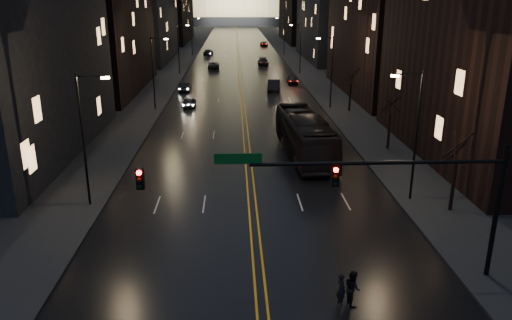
{
  "coord_description": "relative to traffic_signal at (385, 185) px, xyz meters",
  "views": [
    {
      "loc": [
        -1.14,
        -21.64,
        13.54
      ],
      "look_at": [
        0.27,
        10.25,
        3.06
      ],
      "focal_mm": 35.0,
      "sensor_mm": 36.0,
      "label": 1
    }
  ],
  "objects": [
    {
      "name": "streetlamp_right_mid",
      "position": [
        4.91,
        40.0,
        -0.02
      ],
      "size": [
        2.13,
        0.25,
        9.0
      ],
      "color": "black",
      "rests_on": "ground"
    },
    {
      "name": "streetlamp_right_dist",
      "position": [
        4.91,
        100.0,
        -0.02
      ],
      "size": [
        2.13,
        0.25,
        9.0
      ],
      "color": "black",
      "rests_on": "ground"
    },
    {
      "name": "oncoming_car_c",
      "position": [
        -11.02,
        77.94,
        -4.43
      ],
      "size": [
        2.4,
        4.92,
        1.35
      ],
      "primitive_type": "imported",
      "rotation": [
        0.0,
        0.0,
        3.18
      ],
      "color": "black",
      "rests_on": "ground"
    },
    {
      "name": "streetlamp_left_near",
      "position": [
        -16.72,
        10.0,
        -0.02
      ],
      "size": [
        2.13,
        0.25,
        9.0
      ],
      "color": "black",
      "rests_on": "ground"
    },
    {
      "name": "receding_car_c",
      "position": [
        -0.99,
        82.16,
        -4.35
      ],
      "size": [
        2.15,
        5.19,
        1.5
      ],
      "primitive_type": "imported",
      "rotation": [
        0.0,
        0.0,
        -0.01
      ],
      "color": "black",
      "rests_on": "ground"
    },
    {
      "name": "ground",
      "position": [
        -5.91,
        0.0,
        -5.1
      ],
      "size": [
        900.0,
        900.0,
        0.0
      ],
      "primitive_type": "plane",
      "color": "black",
      "rests_on": "ground"
    },
    {
      "name": "traffic_signal",
      "position": [
        0.0,
        0.0,
        0.0
      ],
      "size": [
        17.29,
        0.45,
        7.0
      ],
      "color": "black",
      "rests_on": "ground"
    },
    {
      "name": "building_left_far",
      "position": [
        -26.91,
        92.0,
        4.9
      ],
      "size": [
        12.0,
        34.0,
        20.0
      ],
      "primitive_type": "cube",
      "color": "black",
      "rests_on": "ground"
    },
    {
      "name": "pedestrian_a",
      "position": [
        -2.27,
        -2.0,
        -4.31
      ],
      "size": [
        0.55,
        0.67,
        1.59
      ],
      "primitive_type": "imported",
      "rotation": [
        0.0,
        0.0,
        1.91
      ],
      "color": "black",
      "rests_on": "ground"
    },
    {
      "name": "sidewalk_left",
      "position": [
        -19.91,
        130.0,
        -5.02
      ],
      "size": [
        8.0,
        320.0,
        0.16
      ],
      "primitive_type": "cube",
      "color": "black",
      "rests_on": "ground"
    },
    {
      "name": "pedestrian_b",
      "position": [
        -1.74,
        -2.0,
        -4.25
      ],
      "size": [
        0.58,
        0.9,
        1.72
      ],
      "primitive_type": "imported",
      "rotation": [
        0.0,
        0.0,
        1.73
      ],
      "color": "black",
      "rests_on": "ground"
    },
    {
      "name": "streetlamp_left_far",
      "position": [
        -16.72,
        70.0,
        -0.02
      ],
      "size": [
        2.13,
        0.25,
        9.0
      ],
      "color": "black",
      "rests_on": "ground"
    },
    {
      "name": "building_left_dist",
      "position": [
        -26.91,
        140.0,
        6.9
      ],
      "size": [
        12.0,
        40.0,
        24.0
      ],
      "primitive_type": "cube",
      "color": "black",
      "rests_on": "ground"
    },
    {
      "name": "streetlamp_right_near",
      "position": [
        4.91,
        10.0,
        -0.02
      ],
      "size": [
        2.13,
        0.25,
        9.0
      ],
      "color": "black",
      "rests_on": "ground"
    },
    {
      "name": "oncoming_car_d",
      "position": [
        -13.17,
        101.42,
        -4.39
      ],
      "size": [
        2.42,
        5.05,
        1.42
      ],
      "primitive_type": "imported",
      "rotation": [
        0.0,
        0.0,
        3.05
      ],
      "color": "black",
      "rests_on": "ground"
    },
    {
      "name": "receding_car_b",
      "position": [
        2.49,
        59.15,
        -4.42
      ],
      "size": [
        1.73,
        4.06,
        1.37
      ],
      "primitive_type": "imported",
      "rotation": [
        0.0,
        0.0,
        -0.03
      ],
      "color": "black",
      "rests_on": "ground"
    },
    {
      "name": "oncoming_car_b",
      "position": [
        -14.41,
        53.24,
        -4.39
      ],
      "size": [
        1.52,
        4.35,
        1.43
      ],
      "primitive_type": "imported",
      "rotation": [
        0.0,
        0.0,
        3.14
      ],
      "color": "black",
      "rests_on": "ground"
    },
    {
      "name": "tree_right_far",
      "position": [
        7.09,
        38.0,
        -0.58
      ],
      "size": [
        2.4,
        2.4,
        6.65
      ],
      "color": "black",
      "rests_on": "ground"
    },
    {
      "name": "streetlamp_left_mid",
      "position": [
        -16.72,
        40.0,
        -0.02
      ],
      "size": [
        2.13,
        0.25,
        9.0
      ],
      "color": "black",
      "rests_on": "ground"
    },
    {
      "name": "sidewalk_right",
      "position": [
        8.09,
        130.0,
        -5.02
      ],
      "size": [
        8.0,
        320.0,
        0.16
      ],
      "primitive_type": "cube",
      "color": "black",
      "rests_on": "ground"
    },
    {
      "name": "streetlamp_right_far",
      "position": [
        4.91,
        70.0,
        -0.02
      ],
      "size": [
        2.13,
        0.25,
        9.0
      ],
      "color": "black",
      "rests_on": "ground"
    },
    {
      "name": "oncoming_car_a",
      "position": [
        -12.78,
        41.76,
        -4.44
      ],
      "size": [
        1.68,
        3.95,
        1.33
      ],
      "primitive_type": "imported",
      "rotation": [
        0.0,
        0.0,
        3.17
      ],
      "color": "black",
      "rests_on": "ground"
    },
    {
      "name": "streetlamp_left_dist",
      "position": [
        -16.72,
        100.0,
        -0.02
      ],
      "size": [
        2.13,
        0.25,
        9.0
      ],
      "color": "black",
      "rests_on": "ground"
    },
    {
      "name": "building_right_near",
      "position": [
        15.09,
        20.0,
        6.9
      ],
      "size": [
        12.0,
        26.0,
        24.0
      ],
      "primitive_type": "cube",
      "color": "black",
      "rests_on": "ground"
    },
    {
      "name": "center_line",
      "position": [
        -5.91,
        130.0,
        -5.08
      ],
      "size": [
        0.62,
        320.0,
        0.01
      ],
      "primitive_type": "cube",
      "color": "orange",
      "rests_on": "road"
    },
    {
      "name": "bus",
      "position": [
        -0.87,
        20.58,
        -3.25
      ],
      "size": [
        4.07,
        13.52,
        3.71
      ],
      "primitive_type": "imported",
      "rotation": [
        0.0,
        0.0,
        0.07
      ],
      "color": "black",
      "rests_on": "ground"
    },
    {
      "name": "receding_car_a",
      "position": [
        -1.05,
        52.88,
        -4.27
      ],
      "size": [
        2.3,
        5.22,
        1.67
      ],
      "primitive_type": "imported",
      "rotation": [
        0.0,
        0.0,
        -0.11
      ],
      "color": "black",
      "rests_on": "ground"
    },
    {
      "name": "road",
      "position": [
        -5.91,
        130.0,
        -5.09
      ],
      "size": [
        20.0,
        320.0,
        0.02
      ],
      "primitive_type": "cube",
      "color": "black",
      "rests_on": "ground"
    },
    {
      "name": "tree_right_near",
      "position": [
        7.09,
        8.0,
        -0.58
      ],
      "size": [
        2.4,
        2.4,
        6.65
      ],
      "color": "black",
      "rests_on": "ground"
    },
    {
      "name": "building_right_dist",
      "position": [
        15.09,
        140.0,
        5.9
      ],
      "size": [
        12.0,
        40.0,
        22.0
      ],
      "primitive_type": "cube",
      "color": "black",
      "rests_on": "ground"
    },
    {
      "name": "receding_car_d",
      "position": [
        1.71,
        124.71,
        -4.48
      ],
      "size": [
        2.07,
        4.47,
        1.24
      ],
      "primitive_type": "imported",
      "rotation": [
        0.0,
        0.0,
        -0.0
      ],
      "color": "black",
      "rests_on": "ground"
    },
    {
      "name": "tree_right_mid",
      "position": [
        7.09,
        22.0,
        -0.58
      ],
      "size": [
        2.4,
        2.4,
        6.65
      ],
      "color": "black",
      "rests_on": "ground"
    }
  ]
}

